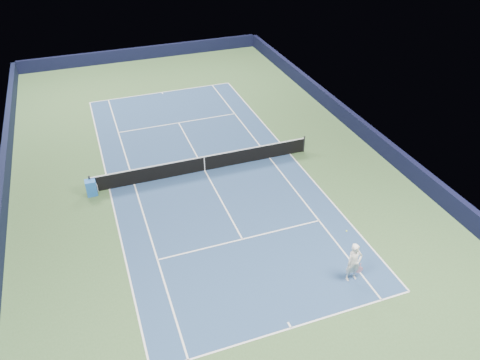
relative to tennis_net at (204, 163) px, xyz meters
name	(u,v)px	position (x,y,z in m)	size (l,w,h in m)	color
ground	(205,171)	(0.00, 0.00, -0.50)	(40.00, 40.00, 0.00)	#395830
wall_far	(143,53)	(0.00, 19.82, 0.05)	(22.00, 0.35, 1.10)	black
wall_right	(366,132)	(10.82, 0.00, 0.05)	(0.35, 40.00, 1.10)	black
wall_left	(2,201)	(-10.82, 0.00, 0.05)	(0.35, 40.00, 1.10)	black
court_surface	(205,170)	(0.00, 0.00, -0.50)	(10.97, 23.77, 0.01)	navy
baseline_far	(162,92)	(0.00, 11.88, -0.50)	(10.97, 0.08, 0.00)	white
baseline_near	(291,328)	(0.00, -11.88, -0.50)	(10.97, 0.08, 0.00)	white
sideline_doubles_right	(290,154)	(5.49, 0.00, -0.50)	(0.08, 23.77, 0.00)	white
sideline_doubles_left	(109,189)	(-5.49, 0.00, -0.50)	(0.08, 23.77, 0.00)	white
sideline_singles_right	(270,158)	(4.12, 0.00, -0.50)	(0.08, 23.77, 0.00)	white
sideline_singles_left	(134,184)	(-4.12, 0.00, -0.50)	(0.08, 23.77, 0.00)	white
service_line_far	(179,123)	(0.00, 6.40, -0.50)	(8.23, 0.08, 0.00)	white
service_line_near	(242,239)	(0.00, -6.40, -0.50)	(8.23, 0.08, 0.00)	white
center_service_line	(205,170)	(0.00, 0.00, -0.50)	(0.08, 12.80, 0.00)	white
center_mark_far	(162,93)	(0.00, 11.73, -0.50)	(0.08, 0.30, 0.00)	white
center_mark_near	(290,325)	(0.00, -11.73, -0.50)	(0.08, 0.30, 0.00)	white
tennis_net	(204,163)	(0.00, 0.00, 0.00)	(12.90, 0.10, 1.07)	black
sponsor_cube	(91,188)	(-6.40, -0.20, -0.05)	(0.61, 0.50, 0.90)	blue
tennis_player	(354,262)	(3.56, -10.39, 0.45)	(0.84, 1.27, 1.92)	white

